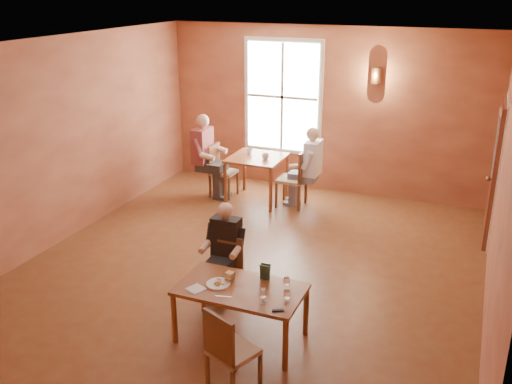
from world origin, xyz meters
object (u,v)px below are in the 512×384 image
at_px(chair_diner_main, 225,272).
at_px(diner_maroon, 222,157).
at_px(chair_diner_maroon, 224,171).
at_px(diner_main, 223,259).
at_px(second_table, 257,179).
at_px(chair_diner_white, 292,178).
at_px(diner_white, 293,169).
at_px(main_table, 241,313).
at_px(chair_empty, 233,349).

height_order(chair_diner_main, diner_maroon, diner_maroon).
bearing_deg(chair_diner_maroon, chair_diner_main, 25.43).
bearing_deg(chair_diner_maroon, diner_main, 25.23).
height_order(diner_main, diner_maroon, diner_maroon).
bearing_deg(diner_maroon, second_table, 90.00).
bearing_deg(diner_maroon, chair_diner_main, 25.85).
relative_size(chair_diner_white, chair_diner_maroon, 1.07).
distance_m(second_table, diner_white, 0.73).
height_order(main_table, diner_maroon, diner_maroon).
xyz_separation_m(chair_empty, diner_maroon, (-2.38, 4.77, 0.28)).
relative_size(chair_diner_white, diner_maroon, 0.70).
bearing_deg(diner_main, main_table, 128.88).
bearing_deg(main_table, diner_main, 128.88).
bearing_deg(chair_empty, second_table, 132.38).
bearing_deg(second_table, chair_empty, -70.34).
xyz_separation_m(diner_main, diner_white, (-0.25, 3.36, 0.10)).
relative_size(diner_main, second_table, 1.25).
bearing_deg(chair_diner_maroon, diner_maroon, -90.00).
bearing_deg(chair_diner_maroon, main_table, 27.63).
bearing_deg(diner_white, second_table, 90.00).
height_order(chair_empty, diner_white, diner_white).
height_order(chair_diner_main, diner_main, diner_main).
height_order(chair_empty, second_table, chair_empty).
relative_size(chair_diner_main, chair_empty, 0.89).
distance_m(chair_empty, chair_diner_white, 4.89).
distance_m(chair_diner_maroon, diner_maroon, 0.26).
height_order(chair_diner_white, diner_maroon, diner_maroon).
relative_size(main_table, diner_maroon, 0.92).
height_order(chair_empty, diner_maroon, diner_maroon).
distance_m(chair_diner_main, second_table, 3.46).
bearing_deg(diner_maroon, diner_white, 90.00).
bearing_deg(chair_diner_main, chair_diner_white, -85.11).
relative_size(diner_main, chair_diner_white, 1.14).
xyz_separation_m(diner_main, chair_diner_maroon, (-1.58, 3.36, -0.11)).
bearing_deg(diner_main, chair_empty, 118.67).
distance_m(diner_white, chair_diner_maroon, 1.35).
xyz_separation_m(main_table, second_table, (-1.43, 3.98, 0.09)).
height_order(diner_white, chair_diner_maroon, diner_white).
height_order(chair_empty, chair_diner_white, chair_diner_white).
height_order(chair_empty, chair_diner_maroon, chair_diner_maroon).
relative_size(second_table, chair_diner_maroon, 0.97).
bearing_deg(diner_white, diner_main, -175.67).
distance_m(diner_main, diner_white, 3.37).
xyz_separation_m(chair_empty, second_table, (-1.70, 4.77, -0.04)).
bearing_deg(chair_diner_maroon, chair_empty, 26.27).
bearing_deg(chair_diner_main, diner_maroon, -64.15).
relative_size(chair_diner_main, diner_maroon, 0.54).
bearing_deg(chair_diner_main, diner_white, -85.63).
height_order(chair_diner_main, second_table, second_table).
relative_size(chair_diner_white, diner_white, 0.74).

